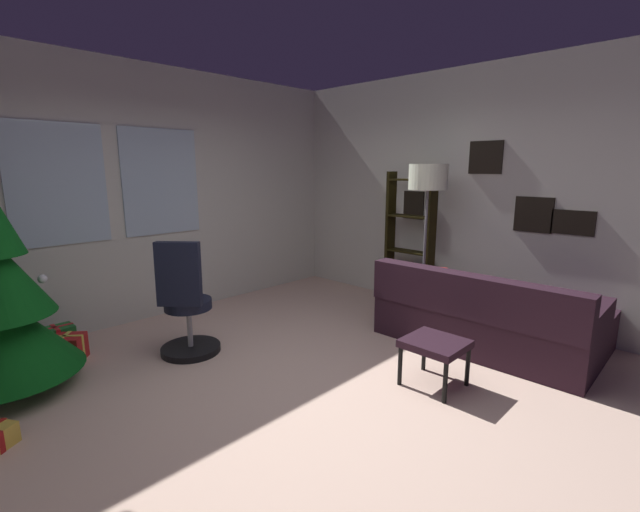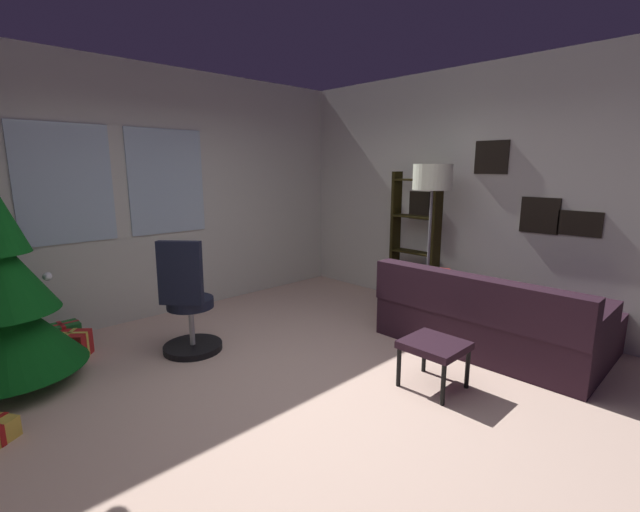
% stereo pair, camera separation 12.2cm
% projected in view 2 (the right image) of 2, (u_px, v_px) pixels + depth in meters
% --- Properties ---
extents(ground_plane, '(5.33, 5.15, 0.10)m').
position_uv_depth(ground_plane, '(306.00, 395.00, 3.48)').
color(ground_plane, beige).
extents(wall_back_with_windows, '(5.33, 0.12, 2.89)m').
position_uv_depth(wall_back_with_windows, '(153.00, 194.00, 5.02)').
color(wall_back_with_windows, silver).
rests_on(wall_back_with_windows, ground_plane).
extents(wall_right_with_frames, '(0.12, 5.15, 2.89)m').
position_uv_depth(wall_right_with_frames, '(478.00, 195.00, 5.02)').
color(wall_right_with_frames, silver).
rests_on(wall_right_with_frames, ground_plane).
extents(couch, '(1.59, 2.02, 0.80)m').
position_uv_depth(couch, '(500.00, 321.00, 4.23)').
color(couch, black).
rests_on(couch, ground_plane).
extents(footstool, '(0.43, 0.46, 0.39)m').
position_uv_depth(footstool, '(434.00, 348.00, 3.45)').
color(footstool, black).
rests_on(footstool, ground_plane).
extents(holiday_tree, '(1.10, 1.10, 2.16)m').
position_uv_depth(holiday_tree, '(3.00, 300.00, 3.38)').
color(holiday_tree, '#4C331E').
rests_on(holiday_tree, ground_plane).
extents(gift_box_red, '(0.39, 0.38, 0.25)m').
position_uv_depth(gift_box_red, '(71.00, 345.00, 4.05)').
color(gift_box_red, red).
rests_on(gift_box_red, ground_plane).
extents(gift_box_green, '(0.31, 0.21, 0.27)m').
position_uv_depth(gift_box_green, '(63.00, 337.00, 4.20)').
color(gift_box_green, '#1E722D').
rests_on(gift_box_green, ground_plane).
extents(office_chair, '(0.59, 0.59, 1.12)m').
position_uv_depth(office_chair, '(188.00, 309.00, 4.07)').
color(office_chair, black).
rests_on(office_chair, ground_plane).
extents(bookshelf, '(0.18, 0.64, 1.70)m').
position_uv_depth(bookshelf, '(415.00, 248.00, 5.44)').
color(bookshelf, black).
rests_on(bookshelf, ground_plane).
extents(floor_lamp, '(0.43, 0.43, 1.79)m').
position_uv_depth(floor_lamp, '(432.00, 185.00, 4.75)').
color(floor_lamp, slate).
rests_on(floor_lamp, ground_plane).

